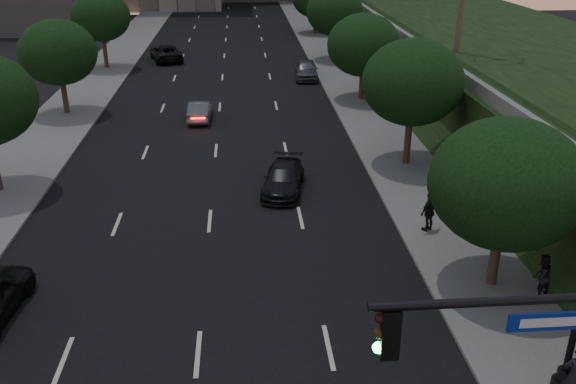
{
  "coord_description": "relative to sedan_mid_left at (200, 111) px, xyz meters",
  "views": [
    {
      "loc": [
        1.57,
        -10.06,
        12.02
      ],
      "look_at": [
        3.04,
        8.82,
        3.6
      ],
      "focal_mm": 38.0,
      "sensor_mm": 36.0,
      "label": 1
    }
  ],
  "objects": [
    {
      "name": "road_surface",
      "position": [
        1.21,
        0.92,
        -0.63
      ],
      "size": [
        16.0,
        140.0,
        0.02
      ],
      "primitive_type": "cube",
      "color": "black",
      "rests_on": "ground"
    },
    {
      "name": "sidewalk_right",
      "position": [
        11.46,
        0.92,
        -0.56
      ],
      "size": [
        4.5,
        140.0,
        0.15
      ],
      "primitive_type": "cube",
      "color": "slate",
      "rests_on": "ground"
    },
    {
      "name": "sidewalk_left",
      "position": [
        -9.04,
        0.92,
        -0.56
      ],
      "size": [
        4.5,
        140.0,
        0.15
      ],
      "primitive_type": "cube",
      "color": "slate",
      "rests_on": "ground"
    },
    {
      "name": "embankment",
      "position": [
        23.21,
        -1.08,
        1.36
      ],
      "size": [
        18.0,
        90.0,
        4.0
      ],
      "primitive_type": "cube",
      "color": "black",
      "rests_on": "ground"
    },
    {
      "name": "parapet_wall",
      "position": [
        14.71,
        -1.08,
        3.71
      ],
      "size": [
        0.35,
        90.0,
        0.7
      ],
      "primitive_type": "cube",
      "color": "slate",
      "rests_on": "embankment"
    },
    {
      "name": "tree_right_a",
      "position": [
        11.51,
        -21.08,
        3.38
      ],
      "size": [
        5.2,
        5.2,
        6.24
      ],
      "color": "#38281C",
      "rests_on": "ground"
    },
    {
      "name": "tree_right_b",
      "position": [
        11.51,
        -9.08,
        3.88
      ],
      "size": [
        5.2,
        5.2,
        6.74
      ],
      "color": "#38281C",
      "rests_on": "ground"
    },
    {
      "name": "tree_right_c",
      "position": [
        11.51,
        3.92,
        3.38
      ],
      "size": [
        5.2,
        5.2,
        6.24
      ],
      "color": "#38281C",
      "rests_on": "ground"
    },
    {
      "name": "tree_right_d",
      "position": [
        11.51,
        17.92,
        3.88
      ],
      "size": [
        5.2,
        5.2,
        6.74
      ],
      "color": "#38281C",
      "rests_on": "ground"
    },
    {
      "name": "tree_left_c",
      "position": [
        -9.09,
        1.92,
        3.57
      ],
      "size": [
        5.0,
        5.0,
        6.34
      ],
      "color": "#38281C",
      "rests_on": "ground"
    },
    {
      "name": "tree_left_d",
      "position": [
        -9.09,
        15.92,
        3.94
      ],
      "size": [
        5.0,
        5.0,
        6.71
      ],
      "color": "#38281C",
      "rests_on": "ground"
    },
    {
      "name": "sedan_mid_left",
      "position": [
        0.0,
        0.0,
        0.0
      ],
      "size": [
        1.47,
        3.92,
        1.28
      ],
      "primitive_type": "imported",
      "rotation": [
        0.0,
        0.0,
        3.11
      ],
      "color": "#5C5F63",
      "rests_on": "ground"
    },
    {
      "name": "sedan_far_left",
      "position": [
        -4.2,
        19.22,
        0.11
      ],
      "size": [
        3.74,
        5.81,
        1.49
      ],
      "primitive_type": "imported",
      "rotation": [
        0.0,
        0.0,
        3.4
      ],
      "color": "black",
      "rests_on": "ground"
    },
    {
      "name": "sedan_near_right",
      "position": [
        4.67,
        -12.02,
        -0.0
      ],
      "size": [
        2.58,
        4.65,
        1.27
      ],
      "primitive_type": "imported",
      "rotation": [
        0.0,
        0.0,
        -0.19
      ],
      "color": "black",
      "rests_on": "ground"
    },
    {
      "name": "sedan_far_right",
      "position": [
        8.21,
        10.95,
        0.13
      ],
      "size": [
        2.14,
        4.65,
        1.54
      ],
      "primitive_type": "imported",
      "rotation": [
        0.0,
        0.0,
        -0.07
      ],
      "color": "#4F5357",
      "rests_on": "ground"
    },
    {
      "name": "pedestrian_a",
      "position": [
        11.34,
        -27.04,
        0.4
      ],
      "size": [
        0.75,
        0.6,
        1.78
      ],
      "primitive_type": "imported",
      "rotation": [
        0.0,
        0.0,
        2.84
      ],
      "color": "black",
      "rests_on": "sidewalk_right"
    },
    {
      "name": "pedestrian_b",
      "position": [
        12.8,
        -22.02,
        0.31
      ],
      "size": [
        0.93,
        0.83,
        1.61
      ],
      "primitive_type": "imported",
      "rotation": [
        0.0,
        0.0,
        3.47
      ],
      "color": "black",
      "rests_on": "sidewalk_right"
    },
    {
      "name": "pedestrian_c",
      "position": [
        10.41,
        -16.91,
        0.38
      ],
      "size": [
        1.08,
        0.9,
        1.73
      ],
      "primitive_type": "imported",
      "rotation": [
        0.0,
        0.0,
        3.71
      ],
      "color": "black",
      "rests_on": "sidewalk_right"
    }
  ]
}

